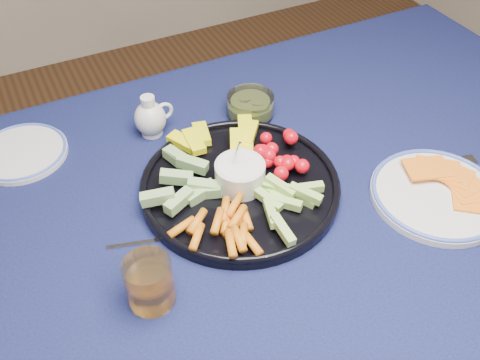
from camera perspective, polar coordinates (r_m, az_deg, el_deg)
name	(u,v)px	position (r m, az deg, el deg)	size (l,w,h in m)	color
dining_table	(270,238)	(1.08, 3.25, -6.23)	(1.67, 1.07, 0.75)	#462C17
crudite_platter	(239,183)	(1.03, -0.15, -0.30)	(0.39, 0.39, 0.12)	black
creamer_pitcher	(151,118)	(1.17, -9.50, 6.56)	(0.09, 0.07, 0.10)	silver
pickle_bowl	(250,107)	(1.22, 1.10, 7.83)	(0.11, 0.11, 0.05)	white
cheese_plate	(437,193)	(1.09, 20.31, -1.31)	(0.25, 0.25, 0.03)	silver
juice_tumbler	(150,284)	(0.87, -9.59, -10.93)	(0.08, 0.08, 0.09)	white
fork_left	(155,241)	(0.97, -9.06, -6.44)	(0.14, 0.05, 0.00)	silver
fork_right	(440,165)	(1.17, 20.55, 1.49)	(0.19, 0.06, 0.00)	silver
side_plate_extra	(22,152)	(1.20, -22.27, 2.75)	(0.19, 0.19, 0.02)	silver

